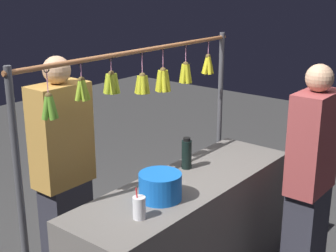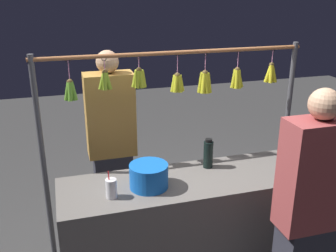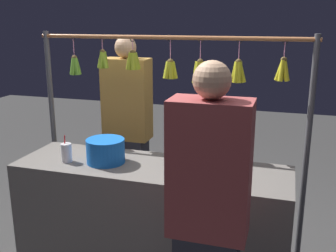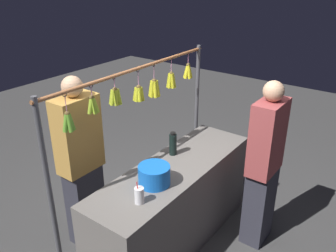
% 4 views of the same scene
% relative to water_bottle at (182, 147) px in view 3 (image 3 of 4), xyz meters
% --- Properties ---
extents(market_counter, '(1.99, 0.60, 0.89)m').
position_rel_water_bottle_xyz_m(market_counter, '(0.19, 0.15, -0.56)').
color(market_counter, '#66605B').
rests_on(market_counter, ground).
extents(display_rack, '(2.20, 0.13, 1.82)m').
position_rel_water_bottle_xyz_m(display_rack, '(0.17, -0.28, 0.31)').
color(display_rack, '#4C4C51').
rests_on(display_rack, ground).
extents(water_bottle, '(0.08, 0.08, 0.24)m').
position_rel_water_bottle_xyz_m(water_bottle, '(0.00, 0.00, 0.00)').
color(water_bottle, black).
rests_on(water_bottle, market_counter).
extents(blue_bucket, '(0.28, 0.28, 0.18)m').
position_rel_water_bottle_xyz_m(blue_bucket, '(0.53, 0.18, -0.03)').
color(blue_bucket, blue).
rests_on(blue_bucket, market_counter).
extents(drink_cup, '(0.08, 0.08, 0.20)m').
position_rel_water_bottle_xyz_m(drink_cup, '(0.81, 0.25, -0.05)').
color(drink_cup, silver).
rests_on(drink_cup, market_counter).
extents(vendor_person, '(0.42, 0.23, 1.77)m').
position_rel_water_bottle_xyz_m(vendor_person, '(0.68, -0.60, -0.13)').
color(vendor_person, '#2D2D38').
rests_on(vendor_person, ground).
extents(customer_person, '(0.41, 0.22, 1.73)m').
position_rel_water_bottle_xyz_m(customer_person, '(-0.36, 0.82, -0.16)').
color(customer_person, '#2D2D38').
rests_on(customer_person, ground).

